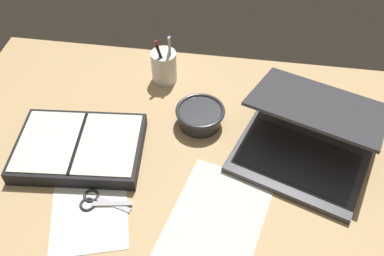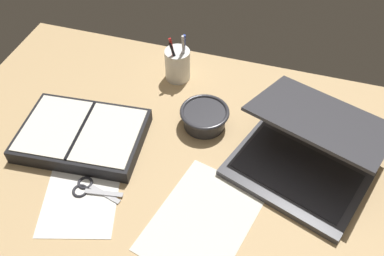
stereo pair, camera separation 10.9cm
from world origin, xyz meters
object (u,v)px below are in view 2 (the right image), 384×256
(pen_cup, at_px, (178,64))
(planner, at_px, (82,135))
(laptop, at_px, (305,155))
(bowl, at_px, (203,117))
(scissors, at_px, (88,188))

(pen_cup, height_order, planner, pen_cup)
(laptop, relative_size, pen_cup, 2.52)
(laptop, bearing_deg, bowl, -175.00)
(pen_cup, distance_m, scissors, 0.47)
(laptop, distance_m, bowl, 0.29)
(laptop, xyz_separation_m, planner, (-0.57, -0.08, -0.03))
(scissors, bearing_deg, bowl, 56.91)
(pen_cup, bearing_deg, laptop, -30.59)
(laptop, height_order, bowl, laptop)
(laptop, bearing_deg, pen_cup, 169.06)
(scissors, bearing_deg, planner, 122.77)
(bowl, bearing_deg, pen_cup, 127.45)
(bowl, xyz_separation_m, planner, (-0.29, -0.15, -0.01))
(laptop, xyz_separation_m, scissors, (-0.49, -0.22, -0.05))
(pen_cup, height_order, scissors, pen_cup)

